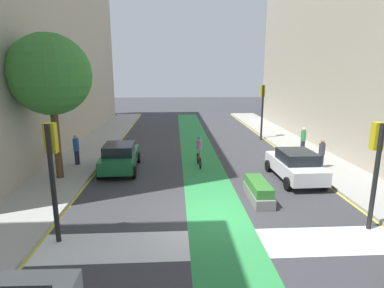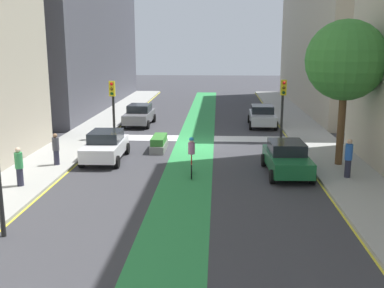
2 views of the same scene
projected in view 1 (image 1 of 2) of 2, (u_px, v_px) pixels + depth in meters
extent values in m
plane|color=#38383D|center=(215.00, 216.00, 12.08)|extent=(120.00, 120.00, 0.00)
cube|color=#2D8C47|center=(217.00, 216.00, 12.09)|extent=(2.40, 60.00, 0.01)
cube|color=silver|center=(223.00, 244.00, 10.13)|extent=(12.00, 1.80, 0.01)
cube|color=#9E9E99|center=(17.00, 219.00, 11.66)|extent=(3.00, 60.00, 0.15)
cube|color=yellow|center=(58.00, 220.00, 11.75)|extent=(0.16, 60.00, 0.01)
cube|color=yellow|center=(364.00, 212.00, 12.40)|extent=(0.16, 60.00, 0.01)
cube|color=#B2A893|center=(9.00, 3.00, 22.79)|extent=(9.19, 28.36, 20.96)
cylinder|color=black|center=(375.00, 178.00, 10.69)|extent=(0.16, 0.16, 3.82)
cube|color=gold|center=(377.00, 136.00, 10.56)|extent=(0.35, 0.28, 0.95)
sphere|color=red|center=(376.00, 127.00, 10.63)|extent=(0.20, 0.20, 0.20)
sphere|color=#4C380C|center=(375.00, 135.00, 10.70)|extent=(0.20, 0.20, 0.20)
sphere|color=#0C3814|center=(374.00, 144.00, 10.77)|extent=(0.20, 0.20, 0.20)
cylinder|color=black|center=(53.00, 185.00, 9.85)|extent=(0.16, 0.16, 3.93)
cube|color=gold|center=(51.00, 138.00, 9.71)|extent=(0.35, 0.28, 0.95)
sphere|color=red|center=(51.00, 128.00, 9.78)|extent=(0.20, 0.20, 0.20)
sphere|color=#4C380C|center=(52.00, 137.00, 9.85)|extent=(0.20, 0.20, 0.20)
sphere|color=#0C3814|center=(53.00, 146.00, 9.92)|extent=(0.20, 0.20, 0.20)
cylinder|color=black|center=(262.00, 113.00, 25.42)|extent=(0.16, 0.16, 4.49)
cube|color=gold|center=(263.00, 91.00, 25.22)|extent=(0.35, 0.28, 0.95)
sphere|color=red|center=(262.00, 87.00, 25.29)|extent=(0.20, 0.20, 0.20)
sphere|color=#4C380C|center=(262.00, 91.00, 25.35)|extent=(0.20, 0.20, 0.20)
sphere|color=#0C3814|center=(262.00, 94.00, 25.42)|extent=(0.20, 0.20, 0.20)
cube|color=silver|center=(294.00, 167.00, 16.09)|extent=(1.88, 4.23, 0.70)
cube|color=black|center=(297.00, 157.00, 15.76)|extent=(1.64, 2.03, 0.55)
cylinder|color=black|center=(268.00, 166.00, 17.53)|extent=(0.23, 0.64, 0.64)
cylinder|color=black|center=(299.00, 165.00, 17.66)|extent=(0.23, 0.64, 0.64)
cylinder|color=black|center=(288.00, 184.00, 14.68)|extent=(0.23, 0.64, 0.64)
cylinder|color=black|center=(324.00, 183.00, 14.81)|extent=(0.23, 0.64, 0.64)
cube|color=#196033|center=(120.00, 159.00, 17.65)|extent=(1.95, 4.26, 0.70)
cube|color=black|center=(119.00, 149.00, 17.31)|extent=(1.67, 2.06, 0.55)
cylinder|color=black|center=(109.00, 158.00, 19.07)|extent=(0.24, 0.65, 0.64)
cylinder|color=black|center=(138.00, 157.00, 19.23)|extent=(0.24, 0.65, 0.64)
cylinder|color=black|center=(99.00, 173.00, 16.22)|extent=(0.24, 0.65, 0.64)
cylinder|color=black|center=(134.00, 172.00, 16.38)|extent=(0.24, 0.65, 0.64)
torus|color=black|center=(198.00, 158.00, 18.97)|extent=(0.10, 0.68, 0.68)
torus|color=black|center=(200.00, 163.00, 17.96)|extent=(0.10, 0.68, 0.68)
cylinder|color=red|center=(199.00, 158.00, 18.43)|extent=(0.11, 0.95, 0.06)
cylinder|color=red|center=(199.00, 154.00, 18.22)|extent=(0.05, 0.05, 0.50)
cylinder|color=#BF72A5|center=(199.00, 145.00, 18.10)|extent=(0.32, 0.32, 0.55)
sphere|color=beige|center=(199.00, 139.00, 18.02)|extent=(0.22, 0.22, 0.22)
sphere|color=#268CCC|center=(199.00, 138.00, 18.01)|extent=(0.23, 0.23, 0.23)
cylinder|color=#262638|center=(303.00, 146.00, 21.15)|extent=(0.28, 0.28, 0.78)
cylinder|color=#338C4C|center=(303.00, 136.00, 20.99)|extent=(0.34, 0.34, 0.70)
sphere|color=beige|center=(304.00, 129.00, 20.88)|extent=(0.23, 0.23, 0.23)
cylinder|color=#262638|center=(77.00, 158.00, 18.31)|extent=(0.28, 0.28, 0.82)
cylinder|color=#2659B2|center=(76.00, 145.00, 18.14)|extent=(0.34, 0.34, 0.73)
sphere|color=tan|center=(75.00, 137.00, 18.03)|extent=(0.24, 0.24, 0.24)
cylinder|color=#262638|center=(321.00, 161.00, 17.73)|extent=(0.28, 0.28, 0.74)
cylinder|color=#3F3F47|center=(322.00, 149.00, 17.57)|extent=(0.34, 0.34, 0.66)
sphere|color=#8C6647|center=(323.00, 142.00, 17.47)|extent=(0.21, 0.21, 0.21)
cylinder|color=brown|center=(57.00, 141.00, 15.71)|extent=(0.36, 0.36, 3.85)
sphere|color=#387F33|center=(50.00, 74.00, 14.97)|extent=(3.92, 3.92, 3.92)
cube|color=slate|center=(258.00, 195.00, 13.60)|extent=(0.81, 2.45, 0.45)
cube|color=#33722D|center=(259.00, 186.00, 13.51)|extent=(0.73, 2.21, 0.40)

